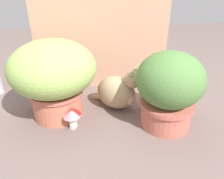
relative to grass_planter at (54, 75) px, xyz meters
The scene contains 7 objects.
ground_plane 0.38m from the grass_planter, 23.55° to the right, with size 6.00×6.00×0.00m, color #695853.
cardboard_backdrop 0.53m from the grass_planter, 49.47° to the left, with size 1.00×0.03×0.80m, color tan.
grass_planter is the anchor object (origin of this frame).
leafy_planter 0.66m from the grass_planter, 17.51° to the right, with size 0.37×0.37×0.44m.
cat 0.42m from the grass_planter, ahead, with size 0.33×0.31×0.32m.
mushroom_ornament_red 0.25m from the grass_planter, 55.39° to the right, with size 0.10×0.10×0.12m.
mushroom_ornament_pink 0.26m from the grass_planter, 60.20° to the right, with size 0.10×0.10×0.12m.
Camera 1 is at (-0.07, -1.06, 0.76)m, focal length 33.79 mm.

